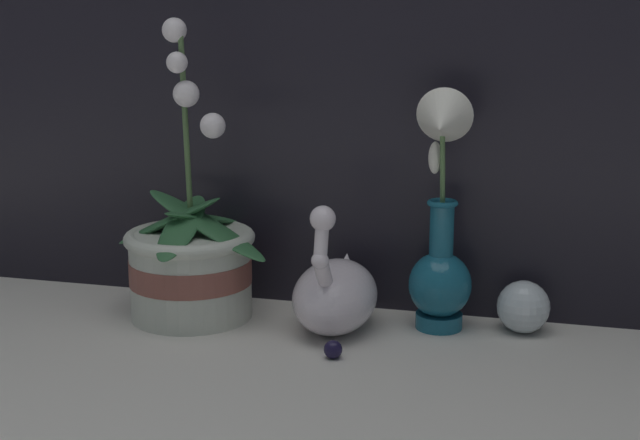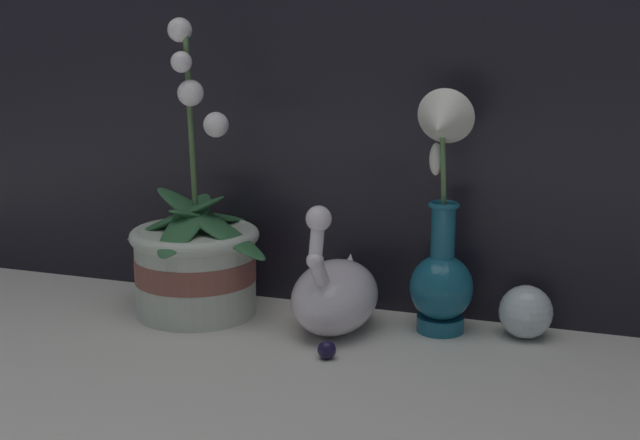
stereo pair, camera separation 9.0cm
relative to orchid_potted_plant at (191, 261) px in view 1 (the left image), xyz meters
The scene contains 6 objects.
ground_plane 0.27m from the orchid_potted_plant, 28.41° to the right, with size 2.80×2.80×0.00m, color beige.
orchid_potted_plant is the anchor object (origin of this frame).
swan_figurine 0.22m from the orchid_potted_plant, ahead, with size 0.12×0.19×0.19m.
blue_vase 0.36m from the orchid_potted_plant, ahead, with size 0.09×0.11×0.34m.
glass_sphere 0.48m from the orchid_potted_plant, ahead, with size 0.07×0.07×0.07m.
glass_bauble 0.27m from the orchid_potted_plant, 24.25° to the right, with size 0.02×0.02×0.02m.
Camera 1 is at (0.27, -1.03, 0.43)m, focal length 50.00 mm.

